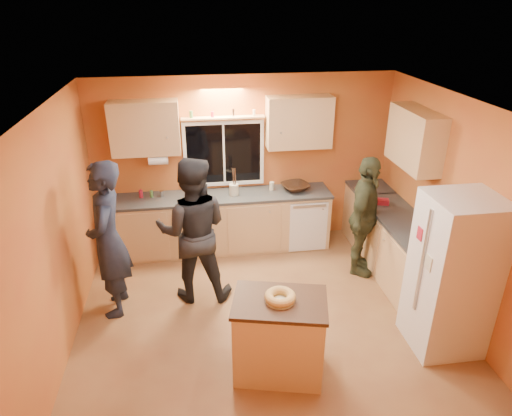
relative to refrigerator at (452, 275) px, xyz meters
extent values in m
plane|color=brown|center=(-1.89, 0.80, -0.90)|extent=(4.50, 4.50, 0.00)
cube|color=#BB7630|center=(-1.89, 2.80, 0.40)|extent=(4.50, 0.04, 2.60)
cube|color=#BB7630|center=(-1.89, -1.20, 0.40)|extent=(4.50, 0.04, 2.60)
cube|color=#BB7630|center=(-4.14, 0.80, 0.40)|extent=(0.04, 4.00, 2.60)
cube|color=#BB7630|center=(0.36, 0.80, 0.40)|extent=(0.04, 4.00, 2.60)
cube|color=white|center=(-1.89, 0.80, 1.70)|extent=(4.50, 4.00, 0.02)
cube|color=black|center=(-2.19, 2.79, 0.55)|extent=(1.10, 0.02, 0.90)
cube|color=white|center=(-2.19, 2.77, 0.55)|extent=(1.20, 0.04, 1.00)
cube|color=tan|center=(-3.29, 2.64, 1.02)|extent=(0.95, 0.33, 0.75)
cube|color=tan|center=(-1.09, 2.64, 1.02)|extent=(0.95, 0.33, 0.75)
cube|color=tan|center=(0.19, 1.60, 1.02)|extent=(0.33, 1.00, 0.75)
cylinder|color=silver|center=(-3.14, 2.52, 0.58)|extent=(0.27, 0.12, 0.12)
cube|color=tan|center=(-2.24, 2.50, -0.47)|extent=(3.20, 0.60, 0.86)
cube|color=#282B2D|center=(-2.24, 2.50, -0.02)|extent=(3.24, 0.62, 0.04)
cube|color=tan|center=(0.06, 2.50, -0.47)|extent=(0.60, 0.60, 0.86)
cube|color=#282B2D|center=(0.06, 2.50, -0.02)|extent=(0.62, 0.62, 0.04)
cube|color=tan|center=(0.06, 1.30, -0.47)|extent=(0.60, 1.80, 0.86)
cube|color=#282B2D|center=(0.06, 1.30, -0.02)|extent=(0.62, 1.84, 0.04)
cube|color=silver|center=(0.00, 0.00, 0.00)|extent=(0.72, 0.70, 1.80)
cube|color=tan|center=(-1.90, -0.16, -0.47)|extent=(1.00, 0.78, 0.86)
cube|color=black|center=(-1.90, -0.16, -0.03)|extent=(1.05, 0.83, 0.04)
torus|color=#DCAF5A|center=(-1.90, -0.16, 0.04)|extent=(0.31, 0.31, 0.09)
imported|color=black|center=(-3.71, 1.18, 0.08)|extent=(0.48, 0.72, 1.96)
imported|color=black|center=(-2.71, 1.33, 0.05)|extent=(0.99, 0.81, 1.90)
imported|color=#2B321F|center=(-0.39, 1.56, -0.04)|extent=(0.89, 1.07, 1.71)
imported|color=black|center=(-1.13, 2.54, 0.05)|extent=(0.51, 0.51, 0.10)
cylinder|color=beige|center=(-2.08, 2.48, 0.09)|extent=(0.14, 0.14, 0.17)
imported|color=gray|center=(0.12, 0.84, 0.13)|extent=(0.27, 0.25, 0.27)
cube|color=#AB1A2D|center=(-0.01, 1.85, 0.04)|extent=(0.19, 0.16, 0.07)
camera|label=1|loc=(-2.67, -3.74, 2.70)|focal=32.00mm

